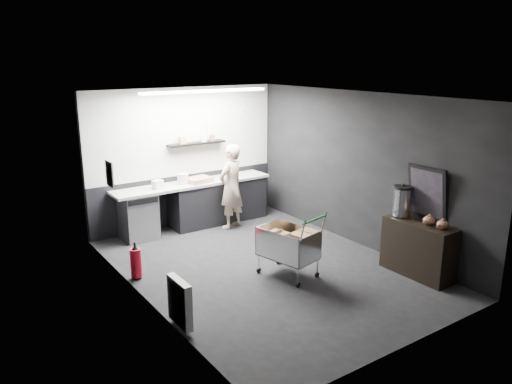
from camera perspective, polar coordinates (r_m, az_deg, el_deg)
floor at (r=8.07m, az=1.11°, el=-8.61°), size 5.50×5.50×0.00m
ceiling at (r=7.40m, az=1.22°, el=10.88°), size 5.50×5.50×0.00m
wall_back at (r=9.93m, az=-8.14°, el=3.99°), size 5.50×0.00×5.50m
wall_front at (r=5.72m, az=17.49°, el=-5.03°), size 5.50×0.00×5.50m
wall_left at (r=6.70m, az=-12.89°, el=-1.74°), size 0.00×5.50×5.50m
wall_right at (r=8.91m, az=11.69°, el=2.53°), size 0.00×5.50×5.50m
kitchen_wall_panel at (r=9.83m, az=-8.20°, el=6.83°), size 3.95×0.02×1.70m
dado_panel at (r=10.11m, az=-7.91°, el=-0.76°), size 3.95×0.02×1.00m
floating_shelf at (r=9.86m, az=-6.81°, el=5.55°), size 1.20×0.22×0.04m
wall_clock at (r=10.47m, az=-1.28°, el=9.15°), size 0.20×0.03×0.20m
poster at (r=7.84m, az=-16.40°, el=2.01°), size 0.02×0.30×0.40m
poster_red_band at (r=7.83m, az=-16.41°, el=2.51°), size 0.02×0.22×0.10m
radiator at (r=6.33m, az=-8.70°, el=-12.36°), size 0.10×0.50×0.60m
ceiling_strip at (r=8.97m, az=-5.83°, el=11.38°), size 2.40×0.20×0.04m
prep_counter at (r=9.92m, az=-6.39°, el=-1.28°), size 3.20×0.61×0.90m
person at (r=9.65m, az=-2.86°, el=0.63°), size 0.70×0.57×1.66m
shopping_cart at (r=7.63m, az=3.66°, el=-6.12°), size 0.75×1.05×1.02m
sideboard at (r=8.04m, az=18.01°, el=-5.34°), size 0.48×1.13×1.69m
fire_extinguisher at (r=7.81m, az=-13.57°, el=-7.76°), size 0.17×0.17×0.55m
cardboard_box at (r=9.73m, az=-6.53°, el=1.38°), size 0.53×0.43×0.09m
pink_tub at (r=9.62m, az=-8.35°, el=1.50°), size 0.20×0.20×0.20m
white_container at (r=9.37m, az=-11.17°, el=0.85°), size 0.20×0.17×0.16m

